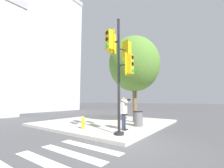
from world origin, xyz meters
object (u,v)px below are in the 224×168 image
at_px(street_tree, 134,64).
at_px(person_photographer, 124,110).
at_px(trash_bin, 138,119).
at_px(fire_hydrant, 83,123).
at_px(traffic_signal_pole, 119,58).

bearing_deg(street_tree, person_photographer, -164.09).
distance_m(person_photographer, trash_bin, 1.59).
relative_size(person_photographer, fire_hydrant, 2.57).
height_order(street_tree, trash_bin, street_tree).
bearing_deg(traffic_signal_pole, fire_hydrant, 89.01).
relative_size(traffic_signal_pole, trash_bin, 6.21).
height_order(person_photographer, street_tree, street_tree).
height_order(person_photographer, trash_bin, person_photographer).
height_order(person_photographer, fire_hydrant, person_photographer).
bearing_deg(traffic_signal_pole, person_photographer, 20.47).
distance_m(traffic_signal_pole, person_photographer, 2.74).
bearing_deg(person_photographer, fire_hydrant, 116.76).
relative_size(street_tree, fire_hydrant, 9.47).
distance_m(person_photographer, street_tree, 4.34).
bearing_deg(street_tree, trash_bin, -146.29).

